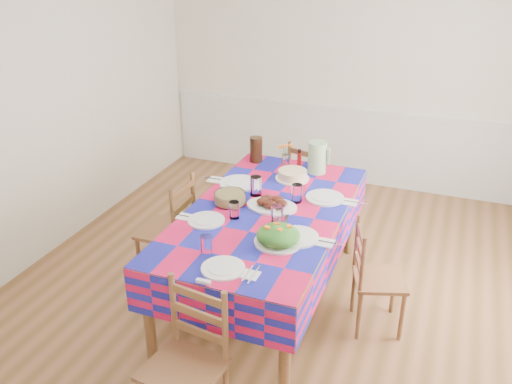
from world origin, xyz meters
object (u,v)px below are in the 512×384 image
chair_right (374,278)px  dining_table (266,221)px  chair_far (311,185)px  chair_left (170,231)px  green_pitcher (317,157)px  chair_near (187,364)px  meat_platter (272,204)px  tea_pitcher (256,149)px

chair_right → dining_table: bearing=70.7°
chair_far → chair_left: size_ratio=0.96×
green_pitcher → chair_near: 2.27m
chair_far → dining_table: bearing=108.3°
chair_near → chair_left: bearing=131.1°
green_pitcher → chair_right: (0.70, -0.87, -0.54)m
dining_table → meat_platter: (0.02, 0.06, 0.13)m
dining_table → green_pitcher: green_pitcher is taller
dining_table → meat_platter: 0.14m
chair_near → chair_far: bearing=98.9°
dining_table → chair_far: chair_far is taller
tea_pitcher → chair_left: size_ratio=0.24×
tea_pitcher → chair_left: 1.10m
meat_platter → chair_left: (-0.88, -0.06, -0.39)m
tea_pitcher → chair_far: 0.79m
dining_table → tea_pitcher: size_ratio=9.15×
green_pitcher → chair_right: green_pitcher is taller
dining_table → chair_near: chair_near is taller
green_pitcher → chair_right: 1.24m
chair_near → chair_far: chair_near is taller
chair_far → chair_left: (-0.84, -1.35, 0.02)m
green_pitcher → tea_pitcher: green_pitcher is taller
dining_table → chair_left: (-0.86, 0.00, -0.26)m
chair_left → tea_pitcher: bearing=153.5°
dining_table → chair_far: 1.38m
tea_pitcher → chair_near: tea_pitcher is taller
dining_table → tea_pitcher: bearing=115.4°
tea_pitcher → chair_near: bearing=-79.1°
chair_far → chair_right: 1.62m
tea_pitcher → chair_far: tea_pitcher is taller
dining_table → chair_far: (-0.01, 1.35, -0.28)m
tea_pitcher → chair_right: tea_pitcher is taller
tea_pitcher → chair_right: (1.29, -0.91, -0.52)m
chair_far → chair_near: bearing=108.1°
chair_far → meat_platter: bearing=109.4°
dining_table → tea_pitcher: tea_pitcher is taller
chair_right → chair_left: bearing=71.1°
chair_far → green_pitcher: bearing=127.4°
meat_platter → green_pitcher: (0.14, 0.79, 0.11)m
dining_table → chair_left: bearing=179.9°
dining_table → chair_right: (0.86, -0.01, -0.31)m
meat_platter → green_pitcher: size_ratio=1.42×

